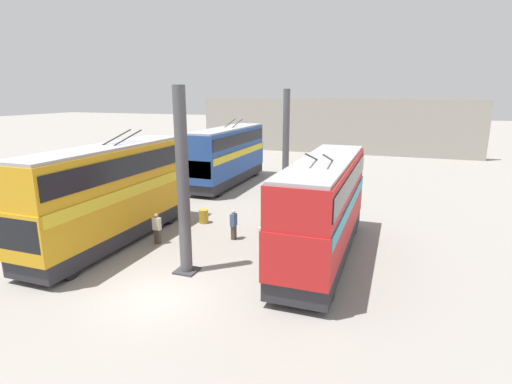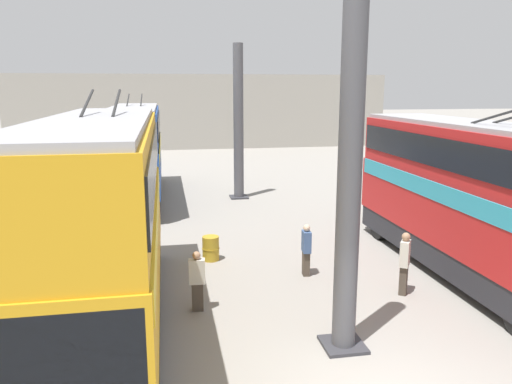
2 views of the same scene
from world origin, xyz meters
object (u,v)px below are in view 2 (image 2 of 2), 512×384
Objects in this scene: bus_left_far at (472,190)px; bus_right_mid at (135,147)px; bus_right_near at (102,214)px; person_by_right_row at (197,280)px; person_by_left_row at (404,262)px; person_aisle_midway at (306,249)px; oil_drum at (211,248)px.

bus_left_far is 16.91m from bus_right_mid.
bus_right_near is at bearing -180.00° from bus_right_mid.
person_by_right_row is at bearing 97.07° from bus_left_far.
person_aisle_midway is at bearing -4.89° from person_by_left_row.
bus_right_near is at bearing -150.54° from person_aisle_midway.
oil_drum is (3.87, -0.71, -0.44)m from person_by_right_row.
person_by_right_row is (-0.00, 5.83, -0.12)m from person_by_left_row.
bus_right_near is 6.67× the size of person_by_right_row.
person_by_left_row is 3.01m from person_aisle_midway.
bus_right_mid is at bearing -168.09° from person_by_right_row.
person_aisle_midway is 4.01m from person_by_right_row.
person_by_left_row is at bearing -84.68° from bus_right_near.
person_aisle_midway reaches higher than person_by_right_row.
oil_drum is at bearing -164.25° from bus_right_mid.
bus_left_far is 6.71× the size of person_by_right_row.
person_by_right_row is (-1.92, 3.52, -0.01)m from person_aisle_midway.
bus_right_near is at bearing 147.80° from oil_drum.
bus_left_far reaches higher than person_by_left_row.
bus_right_mid is 10.97m from oil_drum.
bus_left_far is 0.98× the size of bus_right_mid.
bus_right_mid is 14.48m from person_by_right_row.
bus_right_mid is 13.66m from person_aisle_midway.
person_by_left_row is 1.12× the size of person_by_right_row.
person_by_right_row reaches higher than oil_drum.
person_by_left_row reaches higher than oil_drum.
oil_drum is (-10.31, -2.91, -2.34)m from bus_right_mid.
bus_right_near reaches higher than person_by_left_row.
bus_right_near is 14.93m from bus_right_mid.
bus_right_near is at bearing -68.12° from person_by_right_row.
person_by_right_row is at bearing -171.21° from bus_right_mid.
bus_right_mid is at bearing 0.00° from bus_right_near.
person_aisle_midway is at bearing -155.02° from bus_right_mid.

